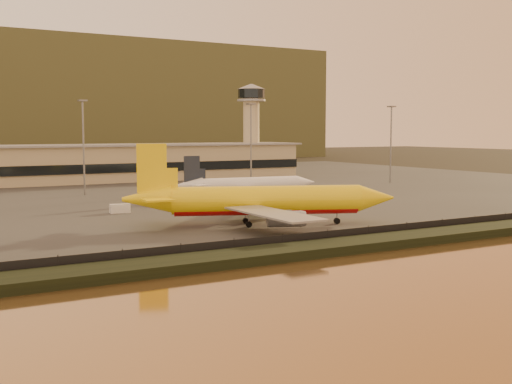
# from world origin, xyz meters

# --- Properties ---
(ground) EXTENTS (900.00, 900.00, 0.00)m
(ground) POSITION_xyz_m (0.00, 0.00, 0.00)
(ground) COLOR black
(ground) RESTS_ON ground
(embankment) EXTENTS (320.00, 7.00, 1.40)m
(embankment) POSITION_xyz_m (0.00, -17.00, 0.70)
(embankment) COLOR black
(embankment) RESTS_ON ground
(tarmac) EXTENTS (320.00, 220.00, 0.20)m
(tarmac) POSITION_xyz_m (0.00, 95.00, 0.10)
(tarmac) COLOR #2D2D2D
(tarmac) RESTS_ON ground
(perimeter_fence) EXTENTS (300.00, 0.05, 2.20)m
(perimeter_fence) POSITION_xyz_m (0.00, -13.00, 1.30)
(perimeter_fence) COLOR black
(perimeter_fence) RESTS_ON tarmac
(terminal_building) EXTENTS (202.00, 25.00, 12.60)m
(terminal_building) POSITION_xyz_m (-14.52, 125.55, 6.25)
(terminal_building) COLOR tan
(terminal_building) RESTS_ON tarmac
(control_tower) EXTENTS (11.20, 11.20, 35.50)m
(control_tower) POSITION_xyz_m (70.00, 131.00, 21.66)
(control_tower) COLOR tan
(control_tower) RESTS_ON tarmac
(apron_light_masts) EXTENTS (152.20, 12.20, 25.40)m
(apron_light_masts) POSITION_xyz_m (15.00, 75.00, 15.70)
(apron_light_masts) COLOR slate
(apron_light_masts) RESTS_ON tarmac
(dhl_cargo_jet) EXTENTS (48.24, 45.64, 15.01)m
(dhl_cargo_jet) POSITION_xyz_m (3.69, 9.57, 4.68)
(dhl_cargo_jet) COLOR yellow
(dhl_cargo_jet) RESTS_ON tarmac
(white_narrowbody_jet) EXTENTS (38.52, 37.35, 11.06)m
(white_narrowbody_jet) POSITION_xyz_m (24.94, 52.68, 3.50)
(white_narrowbody_jet) COLOR white
(white_narrowbody_jet) RESTS_ON tarmac
(gse_vehicle_yellow) EXTENTS (4.46, 2.67, 1.88)m
(gse_vehicle_yellow) POSITION_xyz_m (10.08, 26.04, 1.14)
(gse_vehicle_yellow) COLOR yellow
(gse_vehicle_yellow) RESTS_ON tarmac
(gse_vehicle_white) EXTENTS (4.36, 2.38, 1.87)m
(gse_vehicle_white) POSITION_xyz_m (-13.31, 39.79, 1.14)
(gse_vehicle_white) COLOR white
(gse_vehicle_white) RESTS_ON tarmac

